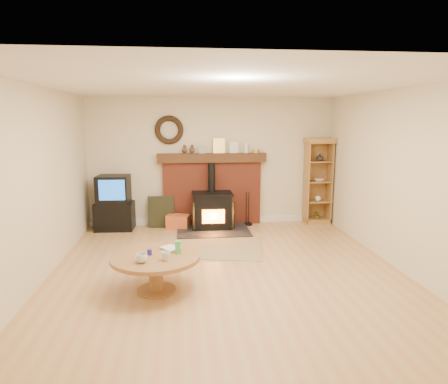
{
  "coord_description": "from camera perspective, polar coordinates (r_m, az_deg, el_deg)",
  "views": [
    {
      "loc": [
        -0.62,
        -5.41,
        2.15
      ],
      "look_at": [
        0.07,
        1.0,
        0.98
      ],
      "focal_mm": 32.0,
      "sensor_mm": 36.0,
      "label": 1
    }
  ],
  "objects": [
    {
      "name": "area_rug",
      "position": [
        6.89,
        -2.32,
        -7.86
      ],
      "size": [
        2.04,
        1.59,
        0.01
      ],
      "primitive_type": "cube",
      "rotation": [
        0.0,
        0.0,
        -0.19
      ],
      "color": "brown",
      "rests_on": "ground"
    },
    {
      "name": "leaning_painting",
      "position": [
        8.18,
        -8.96,
        -2.8
      ],
      "size": [
        0.53,
        0.14,
        0.63
      ],
      "primitive_type": "cube",
      "rotation": [
        -0.17,
        0.0,
        0.0
      ],
      "color": "black",
      "rests_on": "ground"
    },
    {
      "name": "coffee_table",
      "position": [
        5.16,
        -9.72,
        -9.88
      ],
      "size": [
        1.13,
        1.13,
        0.64
      ],
      "color": "brown",
      "rests_on": "ground"
    },
    {
      "name": "ground",
      "position": [
        5.85,
        0.38,
        -11.27
      ],
      "size": [
        5.5,
        5.5,
        0.0
      ],
      "primitive_type": "plane",
      "color": "tan",
      "rests_on": "ground"
    },
    {
      "name": "curio_cabinet",
      "position": [
        8.54,
        13.22,
        1.55
      ],
      "size": [
        0.57,
        0.41,
        1.78
      ],
      "color": "olive",
      "rests_on": "ground"
    },
    {
      "name": "wood_stove",
      "position": [
        7.91,
        -1.66,
        -2.82
      ],
      "size": [
        1.4,
        1.0,
        1.29
      ],
      "color": "black",
      "rests_on": "ground"
    },
    {
      "name": "tv_unit",
      "position": [
        8.15,
        -15.42,
        -1.64
      ],
      "size": [
        0.76,
        0.56,
        1.08
      ],
      "color": "black",
      "rests_on": "ground"
    },
    {
      "name": "chimney_breast",
      "position": [
        8.21,
        -1.71,
        0.83
      ],
      "size": [
        2.2,
        0.22,
        1.78
      ],
      "color": "#9B3E27",
      "rests_on": "ground"
    },
    {
      "name": "firelog_box",
      "position": [
        8.06,
        -6.55,
        -4.23
      ],
      "size": [
        0.5,
        0.39,
        0.28
      ],
      "primitive_type": "cube",
      "rotation": [
        0.0,
        0.0,
        -0.3
      ],
      "color": "orange",
      "rests_on": "ground"
    },
    {
      "name": "fire_tools",
      "position": [
        8.28,
        3.48,
        -4.03
      ],
      "size": [
        0.16,
        0.16,
        0.7
      ],
      "color": "black",
      "rests_on": "ground"
    },
    {
      "name": "room_shell",
      "position": [
        5.55,
        0.11,
        5.8
      ],
      "size": [
        5.02,
        5.52,
        2.61
      ],
      "color": "beige",
      "rests_on": "ground"
    }
  ]
}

